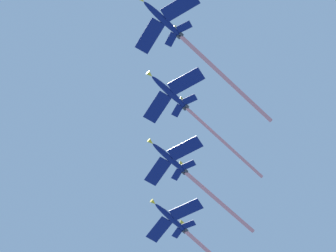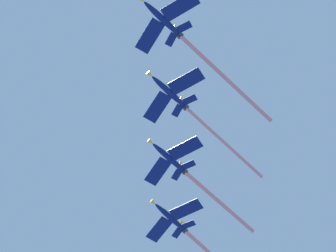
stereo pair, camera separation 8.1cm
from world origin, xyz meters
TOP-DOWN VIEW (x-y plane):
  - jet_lead at (-21.57, -20.67)m, footprint 44.63×20.01m
  - jet_second at (-34.96, -32.15)m, footprint 41.02×20.01m
  - jet_third at (-51.18, -43.82)m, footprint 39.35×20.02m
  - jet_fourth at (-68.15, -55.42)m, footprint 44.00×20.09m

SIDE VIEW (x-z plane):
  - jet_fourth at x=-68.15m, z-range 136.30..144.92m
  - jet_third at x=-51.18m, z-range 139.76..147.32m
  - jet_second at x=-34.96m, z-range 142.40..150.41m
  - jet_lead at x=-21.57m, z-range 143.24..151.45m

